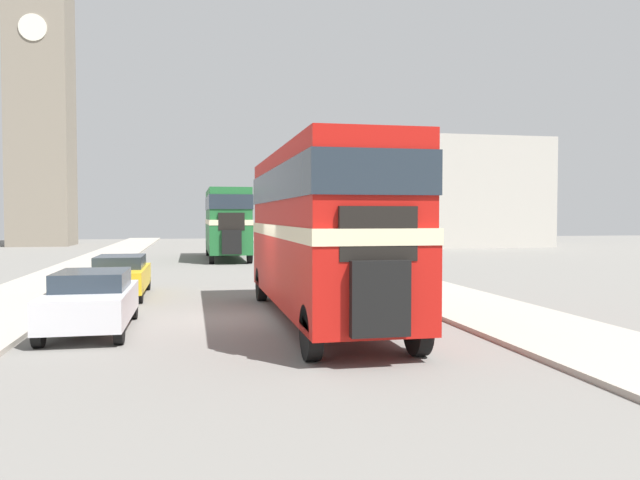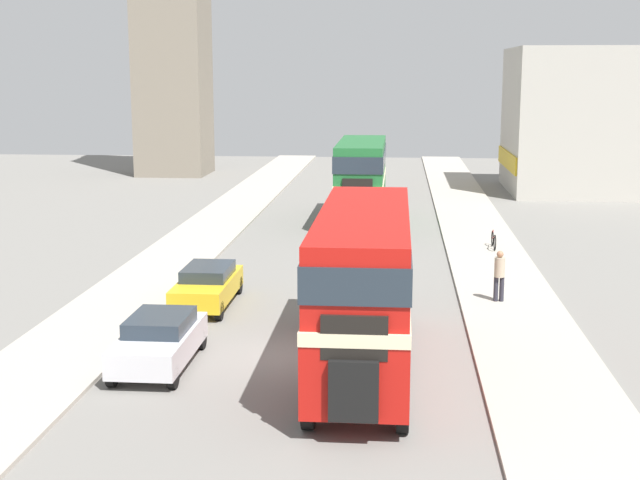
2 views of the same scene
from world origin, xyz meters
name	(u,v)px [view 2 (image 2 of 2)]	position (x,y,z in m)	size (l,w,h in m)	color
ground_plane	(298,356)	(0.00, 0.00, 0.00)	(120.00, 120.00, 0.00)	slate
sidewalk_right	(538,361)	(6.75, 0.00, 0.06)	(3.50, 120.00, 0.12)	#A8A093
sidewalk_left	(68,348)	(-6.75, 0.00, 0.06)	(3.50, 120.00, 0.12)	#A8A093
double_decker_bus	(364,276)	(1.90, -0.87, 2.58)	(2.43, 10.55, 4.35)	#B2140F
bus_distant	(361,175)	(0.84, 23.08, 2.59)	(2.46, 9.53, 4.36)	#1E602D
car_parked_near	(159,340)	(-3.68, -1.17, 0.74)	(1.80, 4.22, 1.42)	silver
car_parked_mid	(207,285)	(-3.73, 5.31, 0.73)	(1.74, 4.46, 1.38)	gold
pedestrian_walking	(499,273)	(6.33, 6.33, 1.13)	(0.36, 0.36, 1.79)	#282833
bicycle_on_pavement	(494,240)	(7.14, 15.89, 0.48)	(0.05, 1.76, 0.78)	black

